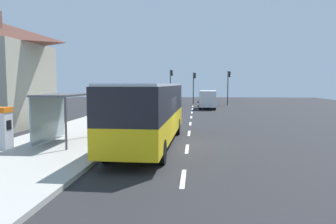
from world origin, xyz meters
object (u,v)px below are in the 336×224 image
(bus_shelter, at_px, (58,105))
(sedan_far, at_px, (207,100))
(recycling_bin_yellow, at_px, (121,123))
(traffic_light_far_side, at_px, (171,82))
(white_van, at_px, (208,98))
(traffic_light_median, at_px, (194,83))
(recycling_bin_red, at_px, (115,126))
(bus, at_px, (149,110))
(recycling_bin_green, at_px, (118,124))
(ticket_machine, at_px, (3,128))
(sedan_near, at_px, (205,97))
(traffic_light_near_side, at_px, (229,82))

(bus_shelter, bearing_deg, sedan_far, 74.12)
(recycling_bin_yellow, relative_size, traffic_light_far_side, 0.18)
(white_van, bearing_deg, traffic_light_far_side, 123.45)
(traffic_light_median, bearing_deg, bus_shelter, -101.31)
(sedan_far, bearing_deg, recycling_bin_red, -103.26)
(white_van, bearing_deg, traffic_light_median, 101.52)
(recycling_bin_red, distance_m, traffic_light_far_side, 30.37)
(bus, relative_size, traffic_light_median, 2.25)
(recycling_bin_green, bearing_deg, sedan_far, 76.41)
(recycling_bin_red, bearing_deg, sedan_far, 76.74)
(ticket_machine, relative_size, bus_shelter, 0.48)
(recycling_bin_green, relative_size, traffic_light_median, 0.19)
(sedan_far, distance_m, traffic_light_median, 4.64)
(sedan_near, relative_size, bus_shelter, 1.10)
(traffic_light_median, height_order, bus_shelter, traffic_light_median)
(bus_shelter, bearing_deg, ticket_machine, -133.13)
(ticket_machine, bearing_deg, sedan_near, 76.14)
(ticket_machine, bearing_deg, traffic_light_median, 76.50)
(traffic_light_near_side, height_order, traffic_light_far_side, traffic_light_far_side)
(sedan_far, height_order, recycling_bin_green, sedan_far)
(sedan_far, bearing_deg, traffic_light_near_side, 29.76)
(recycling_bin_green, xyz_separation_m, bus_shelter, (-2.21, -3.75, 1.44))
(sedan_far, height_order, traffic_light_far_side, traffic_light_far_side)
(ticket_machine, distance_m, recycling_bin_green, 7.01)
(white_van, relative_size, traffic_light_far_side, 1.00)
(sedan_far, bearing_deg, recycling_bin_green, -103.59)
(recycling_bin_yellow, xyz_separation_m, bus_shelter, (-2.21, -4.45, 1.44))
(bus, bearing_deg, traffic_light_near_side, 77.39)
(ticket_machine, bearing_deg, sedan_far, 72.07)
(bus, distance_m, recycling_bin_yellow, 5.03)
(white_van, relative_size, traffic_light_median, 1.08)
(ticket_machine, distance_m, recycling_bin_yellow, 7.59)
(traffic_light_median, bearing_deg, traffic_light_far_side, -167.14)
(sedan_near, bearing_deg, white_van, -90.37)
(sedan_far, bearing_deg, bus, -97.52)
(white_van, relative_size, sedan_far, 1.19)
(traffic_light_far_side, bearing_deg, traffic_light_near_side, -5.31)
(ticket_machine, distance_m, traffic_light_far_side, 35.66)
(sedan_near, xyz_separation_m, traffic_light_far_side, (-5.40, -7.53, 2.72))
(ticket_machine, height_order, traffic_light_median, traffic_light_median)
(white_van, bearing_deg, sedan_far, 88.93)
(recycling_bin_yellow, height_order, traffic_light_far_side, traffic_light_far_side)
(sedan_far, height_order, recycling_bin_yellow, sedan_far)
(bus, distance_m, recycling_bin_red, 3.93)
(recycling_bin_green, height_order, recycling_bin_yellow, same)
(recycling_bin_green, relative_size, recycling_bin_yellow, 1.00)
(traffic_light_near_side, distance_m, bus_shelter, 34.60)
(bus, bearing_deg, bus_shelter, -177.08)
(recycling_bin_yellow, bearing_deg, sedan_near, 79.86)
(sedan_near, distance_m, recycling_bin_green, 37.61)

